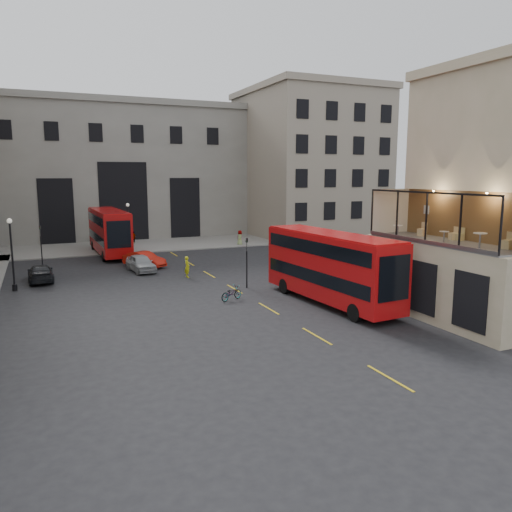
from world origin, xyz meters
name	(u,v)px	position (x,y,z in m)	size (l,w,h in m)	color
ground	(348,332)	(0.00, 0.00, 0.00)	(140.00, 140.00, 0.00)	black
host_building_main	(492,186)	(9.95, 0.00, 7.79)	(7.26, 11.40, 15.10)	#BEAB8E
host_frontage	(443,281)	(6.50, 0.00, 2.25)	(3.00, 11.00, 4.50)	#BEAB8E
cafe_floor	(445,242)	(6.50, 0.00, 4.55)	(3.00, 10.00, 0.10)	slate
gateway	(116,167)	(-5.00, 47.99, 9.39)	(35.00, 10.60, 18.00)	gray
building_right	(308,160)	(20.00, 39.97, 10.39)	(16.60, 18.60, 20.00)	gray
pavement_far	(124,246)	(-6.00, 38.00, 0.06)	(40.00, 12.00, 0.12)	slate
traffic_light_near	(247,256)	(-1.00, 12.00, 2.42)	(0.16, 0.20, 3.80)	black
traffic_light_far	(41,240)	(-15.00, 28.00, 2.42)	(0.16, 0.20, 3.80)	black
street_lamp_a	(12,259)	(-17.00, 18.00, 2.39)	(0.36, 0.36, 5.33)	black
street_lamp_b	(129,230)	(-6.00, 34.00, 2.39)	(0.36, 0.36, 5.33)	black
bus_near	(330,264)	(2.28, 5.62, 2.64)	(3.52, 11.95, 4.70)	#BC0D0F
bus_far	(109,230)	(-8.29, 32.43, 2.67)	(3.01, 11.99, 4.76)	#A10B0B
car_a	(141,263)	(-7.06, 21.74, 0.74)	(1.76, 4.36, 1.49)	#9FA3A7
car_b	(144,260)	(-6.36, 23.69, 0.71)	(1.50, 4.29, 1.41)	#B9170B
car_c	(41,273)	(-15.20, 20.71, 0.67)	(1.89, 4.65, 1.35)	black
bicycle	(231,293)	(-3.38, 9.03, 0.48)	(0.64, 1.84, 0.96)	gray
cyclist	(187,267)	(-4.04, 17.56, 0.89)	(0.65, 0.43, 1.78)	yellow
pedestrian_b	(123,240)	(-5.98, 38.36, 0.77)	(0.99, 0.57, 1.53)	gray
pedestrian_c	(134,238)	(-4.46, 40.00, 0.77)	(0.90, 0.38, 1.54)	gray
pedestrian_d	(240,238)	(7.04, 33.47, 0.90)	(0.88, 0.57, 1.80)	gray
cafe_table_near	(480,238)	(5.90, -3.02, 5.17)	(0.69, 0.69, 0.86)	silver
cafe_table_mid	(444,235)	(6.01, -0.40, 5.04)	(0.53, 0.53, 0.67)	beige
cafe_table_far	(398,229)	(5.51, 2.99, 5.08)	(0.58, 0.58, 0.72)	white
cafe_chair_a	(508,244)	(7.28, -3.58, 4.87)	(0.48, 0.48, 0.90)	tan
cafe_chair_b	(460,237)	(7.66, 0.01, 4.83)	(0.43, 0.43, 0.76)	tan
cafe_chair_c	(453,236)	(7.49, 0.39, 4.84)	(0.45, 0.45, 0.79)	#DCBB7F
cafe_chair_d	(422,232)	(7.09, 2.58, 4.87)	(0.48, 0.48, 0.87)	tan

